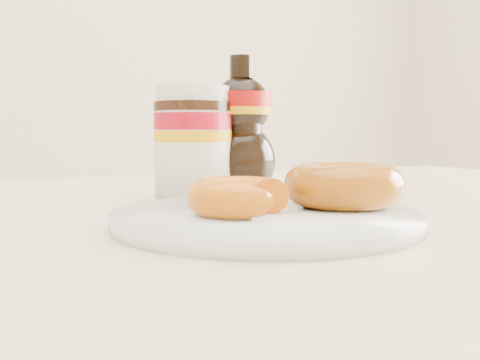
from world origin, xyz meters
name	(u,v)px	position (x,y,z in m)	size (l,w,h in m)	color
dining_table	(255,279)	(0.00, 0.10, 0.67)	(1.40, 0.90, 0.75)	beige
plate	(266,217)	(-0.05, -0.02, 0.76)	(0.26, 0.26, 0.01)	white
donut_bitten	(238,196)	(-0.08, -0.03, 0.78)	(0.08, 0.08, 0.03)	orange
donut_whole	(344,185)	(0.02, -0.03, 0.78)	(0.11, 0.11, 0.04)	#9E5A0A
nutella_jar	(193,137)	(-0.03, 0.20, 0.82)	(0.10, 0.10, 0.14)	white
syrup_bottle	(241,126)	(0.03, 0.20, 0.84)	(0.09, 0.08, 0.18)	black
dark_jar	(194,161)	(-0.04, 0.19, 0.79)	(0.06, 0.06, 0.09)	black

